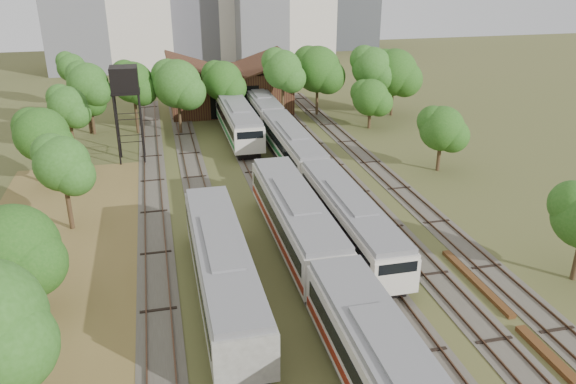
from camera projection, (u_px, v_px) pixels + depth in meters
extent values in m
cube|color=brown|center=(46.00, 352.00, 30.19)|extent=(14.00, 60.00, 0.04)
cube|color=#4C473D|center=(154.00, 212.00, 46.72)|extent=(2.60, 80.00, 0.06)
cube|color=#472D1E|center=(145.00, 212.00, 46.53)|extent=(0.08, 80.00, 0.14)
cube|color=#472D1E|center=(163.00, 210.00, 46.84)|extent=(0.08, 80.00, 0.14)
cube|color=#4C473D|center=(202.00, 207.00, 47.58)|extent=(2.60, 80.00, 0.06)
cube|color=#472D1E|center=(194.00, 207.00, 47.39)|extent=(0.08, 80.00, 0.14)
cube|color=#472D1E|center=(211.00, 206.00, 47.70)|extent=(0.08, 80.00, 0.14)
cube|color=#4C473D|center=(271.00, 201.00, 48.87)|extent=(2.60, 80.00, 0.06)
cube|color=#472D1E|center=(263.00, 201.00, 48.68)|extent=(0.08, 80.00, 0.14)
cube|color=#472D1E|center=(279.00, 199.00, 48.99)|extent=(0.08, 80.00, 0.14)
cube|color=#4C473D|center=(315.00, 196.00, 49.73)|extent=(2.60, 80.00, 0.06)
cube|color=#472D1E|center=(308.00, 196.00, 49.54)|extent=(0.08, 80.00, 0.14)
cube|color=#472D1E|center=(323.00, 195.00, 49.85)|extent=(0.08, 80.00, 0.14)
cube|color=#4C473D|center=(358.00, 192.00, 50.59)|extent=(2.60, 80.00, 0.06)
cube|color=#472D1E|center=(350.00, 192.00, 50.40)|extent=(0.08, 80.00, 0.14)
cube|color=#472D1E|center=(366.00, 191.00, 50.71)|extent=(0.08, 80.00, 0.14)
cube|color=#4C473D|center=(399.00, 188.00, 51.45)|extent=(2.60, 80.00, 0.06)
cube|color=#472D1E|center=(392.00, 188.00, 51.27)|extent=(0.08, 80.00, 0.14)
cube|color=#472D1E|center=(406.00, 187.00, 51.57)|extent=(0.08, 80.00, 0.14)
cube|color=beige|center=(392.00, 384.00, 24.70)|extent=(3.21, 17.00, 2.77)
cube|color=black|center=(393.00, 378.00, 24.57)|extent=(3.27, 15.64, 0.94)
cube|color=slate|center=(395.00, 355.00, 24.09)|extent=(2.95, 16.66, 0.40)
cube|color=black|center=(295.00, 241.00, 41.10)|extent=(2.43, 15.64, 0.89)
cube|color=beige|center=(295.00, 218.00, 40.39)|extent=(3.21, 17.00, 2.77)
cube|color=black|center=(295.00, 214.00, 40.26)|extent=(3.27, 15.64, 0.94)
cube|color=slate|center=(295.00, 198.00, 39.78)|extent=(2.95, 16.66, 0.40)
cube|color=maroon|center=(295.00, 228.00, 40.69)|extent=(3.27, 16.66, 0.50)
cube|color=black|center=(349.00, 238.00, 41.64)|extent=(2.20, 15.64, 0.80)
cube|color=beige|center=(349.00, 217.00, 41.00)|extent=(2.90, 17.00, 2.50)
cube|color=black|center=(350.00, 214.00, 40.89)|extent=(2.96, 15.64, 0.85)
cube|color=slate|center=(350.00, 200.00, 40.45)|extent=(2.67, 16.66, 0.36)
cube|color=#1A682F|center=(349.00, 226.00, 41.27)|extent=(2.96, 16.66, 0.45)
cube|color=beige|center=(396.00, 278.00, 33.47)|extent=(2.94, 0.25, 2.25)
cube|color=black|center=(292.00, 161.00, 57.33)|extent=(2.20, 15.64, 0.80)
cube|color=beige|center=(292.00, 145.00, 56.70)|extent=(2.90, 17.00, 2.50)
cube|color=black|center=(292.00, 143.00, 56.58)|extent=(2.96, 15.64, 0.85)
cube|color=slate|center=(292.00, 132.00, 56.14)|extent=(2.67, 16.66, 0.36)
cube|color=#1A682F|center=(292.00, 152.00, 56.97)|extent=(2.96, 16.66, 0.45)
cube|color=black|center=(260.00, 117.00, 73.03)|extent=(2.20, 15.64, 0.80)
cube|color=beige|center=(260.00, 105.00, 72.39)|extent=(2.90, 17.00, 2.50)
cube|color=black|center=(260.00, 102.00, 72.27)|extent=(2.96, 15.64, 0.85)
cube|color=slate|center=(259.00, 94.00, 71.84)|extent=(2.67, 16.66, 0.36)
cube|color=#1A682F|center=(260.00, 110.00, 72.66)|extent=(2.96, 16.66, 0.45)
cube|color=black|center=(239.00, 136.00, 65.15)|extent=(2.41, 14.72, 0.88)
cube|color=beige|center=(238.00, 121.00, 64.45)|extent=(3.18, 16.00, 2.74)
cube|color=black|center=(238.00, 118.00, 64.32)|extent=(3.24, 14.72, 0.93)
cube|color=slate|center=(238.00, 108.00, 63.84)|extent=(2.93, 15.68, 0.39)
cube|color=#1A682F|center=(238.00, 127.00, 64.75)|extent=(3.24, 15.68, 0.49)
cube|color=beige|center=(250.00, 143.00, 57.37)|extent=(3.22, 0.25, 2.47)
cube|color=black|center=(224.00, 293.00, 34.75)|extent=(2.39, 16.56, 0.87)
cube|color=gray|center=(222.00, 267.00, 34.06)|extent=(3.15, 18.00, 2.71)
cube|color=black|center=(222.00, 263.00, 33.93)|extent=(3.21, 16.56, 0.92)
cube|color=slate|center=(221.00, 245.00, 33.46)|extent=(2.90, 17.64, 0.39)
cylinder|color=black|center=(117.00, 131.00, 56.04)|extent=(0.18, 0.18, 7.12)
cylinder|color=black|center=(142.00, 130.00, 56.56)|extent=(0.18, 0.18, 7.12)
cylinder|color=black|center=(118.00, 125.00, 58.20)|extent=(0.18, 0.18, 7.12)
cylinder|color=black|center=(142.00, 123.00, 58.72)|extent=(0.18, 0.18, 7.12)
cube|color=black|center=(126.00, 92.00, 55.96)|extent=(2.81, 2.81, 0.20)
cube|color=black|center=(124.00, 79.00, 55.46)|extent=(2.67, 2.67, 2.40)
cube|color=brown|center=(573.00, 380.00, 28.00)|extent=(0.59, 8.80, 0.29)
cube|color=brown|center=(476.00, 281.00, 36.51)|extent=(0.51, 8.11, 0.26)
cube|color=#351913|center=(229.00, 89.00, 77.63)|extent=(16.00, 11.00, 5.50)
cube|color=#351913|center=(198.00, 66.00, 75.47)|extent=(8.45, 11.55, 2.96)
cube|color=#351913|center=(257.00, 64.00, 77.20)|extent=(8.45, 11.55, 2.96)
cube|color=black|center=(235.00, 102.00, 72.96)|extent=(6.40, 0.15, 4.12)
cylinder|color=#382616|center=(21.00, 288.00, 33.01)|extent=(0.36, 0.36, 3.30)
sphere|color=#205316|center=(13.00, 250.00, 32.03)|extent=(5.26, 5.26, 5.26)
cylinder|color=#382616|center=(69.00, 204.00, 43.11)|extent=(0.36, 0.36, 4.23)
sphere|color=#205316|center=(62.00, 164.00, 41.84)|extent=(4.16, 4.16, 4.16)
cylinder|color=#382616|center=(47.00, 165.00, 51.66)|extent=(0.36, 0.36, 3.81)
sphere|color=#205316|center=(42.00, 135.00, 50.52)|extent=(4.90, 4.90, 4.90)
cylinder|color=#382616|center=(72.00, 137.00, 59.21)|extent=(0.36, 0.36, 4.29)
sphere|color=#205316|center=(68.00, 106.00, 57.93)|extent=(4.02, 4.02, 4.02)
cylinder|color=#382616|center=(89.00, 119.00, 67.08)|extent=(0.36, 0.36, 3.46)
sphere|color=#205316|center=(86.00, 97.00, 66.04)|extent=(3.98, 3.98, 3.98)
cylinder|color=#382616|center=(75.00, 93.00, 77.53)|extent=(0.36, 0.36, 4.53)
sphere|color=#205316|center=(71.00, 68.00, 76.18)|extent=(3.84, 3.84, 3.84)
cylinder|color=#382616|center=(92.00, 114.00, 66.50)|extent=(0.36, 0.36, 4.82)
sphere|color=#205316|center=(88.00, 83.00, 65.05)|extent=(4.70, 4.70, 4.70)
cylinder|color=#382616|center=(136.00, 113.00, 66.97)|extent=(0.36, 0.36, 4.82)
sphere|color=#205316|center=(133.00, 82.00, 65.53)|extent=(4.77, 4.77, 4.77)
cylinder|color=#382616|center=(180.00, 114.00, 66.93)|extent=(0.36, 0.36, 4.68)
sphere|color=#205316|center=(177.00, 84.00, 65.54)|extent=(5.65, 5.65, 5.65)
cylinder|color=#382616|center=(224.00, 106.00, 71.40)|extent=(0.36, 0.36, 4.19)
sphere|color=#205316|center=(223.00, 81.00, 70.15)|extent=(4.98, 4.98, 4.98)
cylinder|color=#382616|center=(283.00, 102.00, 70.91)|extent=(0.36, 0.36, 5.34)
sphere|color=#205316|center=(283.00, 70.00, 69.31)|extent=(4.83, 4.83, 4.83)
cylinder|color=#382616|center=(317.00, 97.00, 74.81)|extent=(0.36, 0.36, 4.78)
sphere|color=#205316|center=(318.00, 69.00, 73.38)|extent=(6.03, 6.03, 6.03)
cylinder|color=#382616|center=(370.00, 98.00, 73.69)|extent=(0.36, 0.36, 5.16)
sphere|color=#205316|center=(372.00, 67.00, 72.15)|extent=(5.16, 5.16, 5.16)
cylinder|color=#382616|center=(392.00, 99.00, 74.61)|extent=(0.36, 0.36, 4.51)
sphere|color=#205316|center=(394.00, 72.00, 73.26)|extent=(6.10, 6.10, 6.10)
cylinder|color=#382616|center=(439.00, 154.00, 55.25)|extent=(0.36, 0.36, 3.41)
sphere|color=#205316|center=(442.00, 128.00, 54.23)|extent=(4.36, 4.36, 4.36)
cylinder|color=#382616|center=(369.00, 116.00, 69.19)|extent=(0.36, 0.36, 3.03)
sphere|color=#205316|center=(371.00, 97.00, 68.28)|extent=(4.48, 4.48, 4.48)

